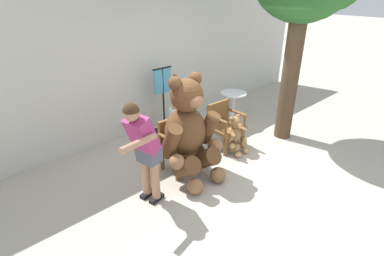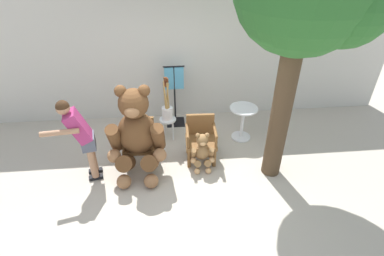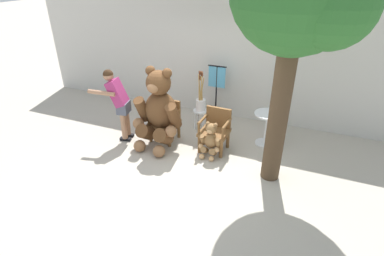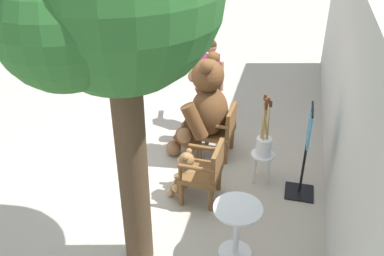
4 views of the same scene
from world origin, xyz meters
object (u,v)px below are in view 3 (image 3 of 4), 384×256
(teddy_bear_large, at_px, (159,109))
(teddy_bear_small, at_px, (210,140))
(clothing_display_stand, at_px, (216,92))
(person_visitor, at_px, (118,100))
(brush_bucket, at_px, (201,101))
(wooden_chair_right, at_px, (215,129))
(round_side_table, at_px, (267,125))
(white_stool, at_px, (201,114))
(wooden_chair_left, at_px, (166,119))

(teddy_bear_large, height_order, teddy_bear_small, teddy_bear_large)
(teddy_bear_small, bearing_deg, clothing_display_stand, 104.76)
(person_visitor, bearing_deg, teddy_bear_large, 5.92)
(teddy_bear_small, bearing_deg, brush_bucket, 120.62)
(wooden_chair_right, relative_size, clothing_display_stand, 0.63)
(round_side_table, relative_size, clothing_display_stand, 0.53)
(teddy_bear_small, xyz_separation_m, clothing_display_stand, (-0.41, 1.57, 0.37))
(brush_bucket, height_order, clothing_display_stand, brush_bucket)
(brush_bucket, bearing_deg, person_visitor, -142.71)
(teddy_bear_large, distance_m, teddy_bear_small, 1.22)
(teddy_bear_large, distance_m, clothing_display_stand, 1.72)
(white_stool, relative_size, clothing_display_stand, 0.34)
(brush_bucket, bearing_deg, white_stool, 88.16)
(wooden_chair_left, relative_size, person_visitor, 0.55)
(white_stool, bearing_deg, round_side_table, -5.36)
(white_stool, height_order, brush_bucket, brush_bucket)
(teddy_bear_large, bearing_deg, person_visitor, -174.08)
(white_stool, bearing_deg, person_visitor, -142.64)
(person_visitor, height_order, clothing_display_stand, person_visitor)
(wooden_chair_right, relative_size, white_stool, 1.87)
(wooden_chair_right, distance_m, teddy_bear_small, 0.30)
(brush_bucket, bearing_deg, wooden_chair_left, -126.19)
(wooden_chair_left, xyz_separation_m, teddy_bear_small, (1.12, -0.28, -0.11))
(round_side_table, bearing_deg, teddy_bear_small, -137.44)
(wooden_chair_left, xyz_separation_m, brush_bucket, (0.53, 0.72, 0.22))
(teddy_bear_small, height_order, white_stool, teddy_bear_small)
(teddy_bear_small, height_order, round_side_table, teddy_bear_small)
(clothing_display_stand, bearing_deg, round_side_table, -27.88)
(wooden_chair_left, relative_size, white_stool, 1.87)
(teddy_bear_large, height_order, round_side_table, teddy_bear_large)
(brush_bucket, bearing_deg, teddy_bear_small, -59.38)
(teddy_bear_small, relative_size, clothing_display_stand, 0.53)
(white_stool, xyz_separation_m, round_side_table, (1.53, -0.14, 0.09))
(wooden_chair_left, relative_size, wooden_chair_right, 1.00)
(wooden_chair_right, bearing_deg, white_stool, 129.54)
(brush_bucket, bearing_deg, teddy_bear_large, -118.37)
(wooden_chair_left, bearing_deg, wooden_chair_right, 0.00)
(teddy_bear_large, distance_m, person_visitor, 0.90)
(wooden_chair_right, height_order, clothing_display_stand, clothing_display_stand)
(person_visitor, bearing_deg, round_side_table, 17.71)
(clothing_display_stand, bearing_deg, teddy_bear_small, -75.24)
(teddy_bear_large, relative_size, round_side_table, 2.31)
(wooden_chair_left, xyz_separation_m, wooden_chair_right, (1.12, 0.00, 0.00))
(wooden_chair_right, relative_size, teddy_bear_large, 0.52)
(wooden_chair_right, xyz_separation_m, person_visitor, (-2.01, -0.36, 0.46))
(teddy_bear_large, distance_m, brush_bucket, 1.13)
(teddy_bear_large, bearing_deg, brush_bucket, 61.63)
(teddy_bear_large, xyz_separation_m, brush_bucket, (0.53, 0.99, -0.14))
(wooden_chair_right, distance_m, round_side_table, 1.10)
(teddy_bear_small, relative_size, person_visitor, 0.47)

